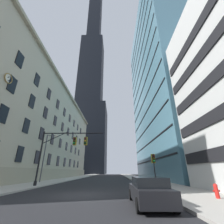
# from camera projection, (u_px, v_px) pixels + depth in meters

# --- Properties ---
(ground_plane) EXTENTS (102.00, 160.00, 0.10)m
(ground_plane) POSITION_uv_depth(u_px,v_px,m) (82.00, 195.00, 11.53)
(ground_plane) COLOR black
(sidewalk_right) EXTENTS (5.00, 160.00, 0.15)m
(sidewalk_right) POSITION_uv_depth(u_px,v_px,m) (189.00, 194.00, 11.44)
(sidewalk_right) COLOR #A8A399
(sidewalk_right) RESTS_ON ground
(station_building) EXTENTS (17.14, 60.14, 23.73)m
(station_building) POSITION_uv_depth(u_px,v_px,m) (33.00, 130.00, 38.63)
(station_building) COLOR #B2A88E
(station_building) RESTS_ON ground
(dark_skyscraper) EXTENTS (27.02, 27.02, 219.31)m
(dark_skyscraper) POSITION_uv_depth(u_px,v_px,m) (91.00, 86.00, 119.72)
(dark_skyscraper) COLOR black
(dark_skyscraper) RESTS_ON ground
(glass_office_midrise) EXTENTS (19.08, 37.37, 53.82)m
(glass_office_midrise) POSITION_uv_depth(u_px,v_px,m) (172.00, 83.00, 44.59)
(glass_office_midrise) COLOR teal
(glass_office_midrise) RESTS_ON ground
(traffic_signal_mast) EXTENTS (8.09, 0.63, 6.57)m
(traffic_signal_mast) POSITION_uv_depth(u_px,v_px,m) (66.00, 146.00, 18.87)
(traffic_signal_mast) COLOR black
(traffic_signal_mast) RESTS_ON sidewalk_left
(traffic_light_near_right) EXTENTS (0.40, 0.63, 3.52)m
(traffic_light_near_right) POSITION_uv_depth(u_px,v_px,m) (153.00, 160.00, 17.31)
(traffic_light_near_right) COLOR black
(traffic_light_near_right) RESTS_ON sidewalk_right
(street_lamppost) EXTENTS (1.98, 0.32, 7.57)m
(street_lamppost) POSITION_uv_depth(u_px,v_px,m) (46.00, 153.00, 24.49)
(street_lamppost) COLOR #47474C
(street_lamppost) RESTS_ON sidewalk_left
(fire_hydrant) EXTENTS (0.42, 0.26, 0.85)m
(fire_hydrant) POSITION_uv_depth(u_px,v_px,m) (216.00, 190.00, 9.29)
(fire_hydrant) COLOR red
(fire_hydrant) RESTS_ON sidewalk_right
(parked_car) EXTENTS (1.89, 4.53, 1.44)m
(parked_car) POSITION_uv_depth(u_px,v_px,m) (149.00, 191.00, 8.10)
(parked_car) COLOR black
(parked_car) RESTS_ON ground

